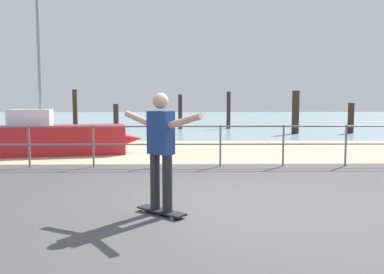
{
  "coord_description": "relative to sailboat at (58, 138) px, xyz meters",
  "views": [
    {
      "loc": [
        -0.65,
        -5.82,
        1.6
      ],
      "look_at": [
        -0.49,
        2.0,
        0.9
      ],
      "focal_mm": 35.98,
      "sensor_mm": 36.0,
      "label": 1
    }
  ],
  "objects": [
    {
      "name": "groyne_post_0",
      "position": [
        -2.25,
        9.98,
        0.65
      ],
      "size": [
        0.26,
        0.26,
        2.34
      ],
      "primitive_type": "cylinder",
      "color": "#332319",
      "rests_on": "ground"
    },
    {
      "name": "groyne_post_4",
      "position": [
        9.6,
        7.64,
        0.59
      ],
      "size": [
        0.37,
        0.37,
        2.21
      ],
      "primitive_type": "cylinder",
      "color": "#332319",
      "rests_on": "ground"
    },
    {
      "name": "skateboard",
      "position": [
        3.58,
        -6.56,
        -0.45
      ],
      "size": [
        0.74,
        0.67,
        0.08
      ],
      "color": "black",
      "rests_on": "ground"
    },
    {
      "name": "groyne_post_1",
      "position": [
        0.71,
        6.22,
        0.25
      ],
      "size": [
        0.25,
        0.25,
        1.54
      ],
      "primitive_type": "cylinder",
      "color": "#332319",
      "rests_on": "ground"
    },
    {
      "name": "skateboarder",
      "position": [
        3.58,
        -6.56,
        0.5
      ],
      "size": [
        1.15,
        1.01,
        1.65
      ],
      "color": "#26262B",
      "rests_on": "skateboard"
    },
    {
      "name": "sea_surface",
      "position": [
        4.55,
        28.93,
        -0.52
      ],
      "size": [
        72.0,
        50.0,
        0.04
      ],
      "primitive_type": "cube",
      "color": "#849EA3",
      "rests_on": "ground"
    },
    {
      "name": "groyne_post_3",
      "position": [
        6.64,
        11.69,
        0.62
      ],
      "size": [
        0.24,
        0.24,
        2.28
      ],
      "primitive_type": "cylinder",
      "color": "#332319",
      "rests_on": "ground"
    },
    {
      "name": "groyne_post_2",
      "position": [
        3.67,
        11.43,
        0.53
      ],
      "size": [
        0.24,
        0.24,
        2.1
      ],
      "primitive_type": "cylinder",
      "color": "#332319",
      "rests_on": "ground"
    },
    {
      "name": "sailboat",
      "position": [
        0.0,
        0.0,
        0.0
      ],
      "size": [
        5.07,
        2.2,
        4.66
      ],
      "color": "#B21E23",
      "rests_on": "ground"
    },
    {
      "name": "railing_fence",
      "position": [
        4.02,
        -2.47,
        0.18
      ],
      "size": [
        11.0,
        0.05,
        1.05
      ],
      "color": "slate",
      "rests_on": "ground"
    },
    {
      "name": "groyne_post_5",
      "position": [
        12.56,
        7.87,
        0.28
      ],
      "size": [
        0.31,
        0.31,
        1.6
      ],
      "primitive_type": "cylinder",
      "color": "#332319",
      "rests_on": "ground"
    },
    {
      "name": "ground_plane",
      "position": [
        4.55,
        -7.07,
        -0.52
      ],
      "size": [
        24.0,
        10.0,
        0.04
      ],
      "primitive_type": "cube",
      "color": "#474444",
      "rests_on": "ground"
    },
    {
      "name": "beach_strip",
      "position": [
        4.55,
        0.93,
        -0.52
      ],
      "size": [
        24.0,
        6.0,
        0.04
      ],
      "primitive_type": "cube",
      "color": "tan",
      "rests_on": "ground"
    }
  ]
}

